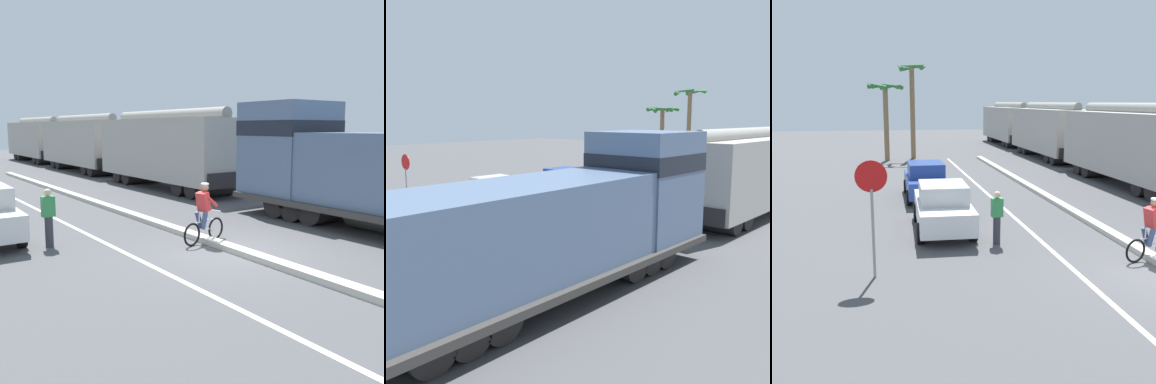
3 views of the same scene
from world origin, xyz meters
TOP-DOWN VIEW (x-y plane):
  - median_curb at (0.00, 6.00)m, footprint 0.36×36.00m
  - lane_stripe at (-2.40, 6.00)m, footprint 0.14×36.00m
  - hopper_car_lead at (5.27, 11.48)m, footprint 2.90×10.60m
  - hopper_car_middle at (5.27, 23.08)m, footprint 2.90×10.60m
  - hopper_car_trailing at (5.27, 34.68)m, footprint 2.90×10.60m
  - parked_car_white at (-5.23, 4.91)m, footprint 1.93×4.25m
  - parked_car_blue at (-5.32, 10.15)m, footprint 1.84×4.20m
  - cyclist at (-0.08, 1.10)m, footprint 1.68×0.56m
  - stop_sign at (-7.39, 1.18)m, footprint 0.76×0.08m
  - palm_tree_near at (-4.94, 24.64)m, footprint 2.33×2.27m
  - palm_tree_far at (-6.92, 23.69)m, footprint 2.71×2.78m
  - pedestrian_by_cars at (-3.81, 3.22)m, footprint 0.34×0.22m

SIDE VIEW (x-z plane):
  - lane_stripe at x=-2.40m, z-range 0.00..0.01m
  - median_curb at x=0.00m, z-range 0.00..0.16m
  - parked_car_white at x=-5.23m, z-range 0.01..1.63m
  - parked_car_blue at x=-5.32m, z-range 0.01..1.63m
  - cyclist at x=-0.08m, z-range -0.04..1.67m
  - pedestrian_by_cars at x=-3.81m, z-range 0.04..1.66m
  - stop_sign at x=-7.39m, z-range 0.58..3.46m
  - hopper_car_lead at x=5.27m, z-range -0.01..4.17m
  - hopper_car_middle at x=5.27m, z-range -0.01..4.17m
  - hopper_car_trailing at x=5.27m, z-range -0.01..4.17m
  - palm_tree_far at x=-6.92m, z-range 1.46..7.13m
  - palm_tree_near at x=-4.94m, z-range 1.35..8.43m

